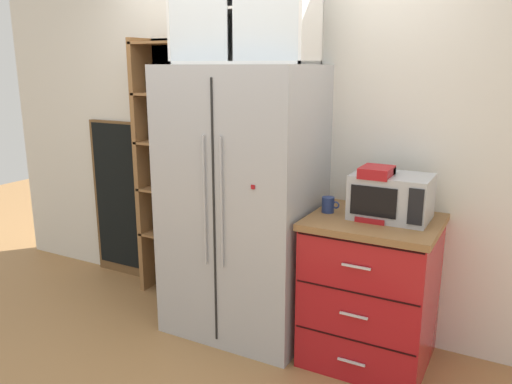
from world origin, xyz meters
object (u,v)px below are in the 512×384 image
Objects in this scene: coffee_maker at (377,192)px; chalkboard_menu at (122,199)px; refrigerator at (243,203)px; mug_charcoal at (373,213)px; bottle_amber at (380,197)px; microwave at (391,197)px; mug_navy at (328,205)px; bottle_clear at (374,199)px.

coffee_maker is 2.29m from chalkboard_menu.
mug_charcoal is at bearing -2.27° from refrigerator.
coffee_maker reaches higher than mug_charcoal.
coffee_maker is 1.25× the size of bottle_amber.
mug_charcoal is (-0.07, -0.11, -0.08)m from microwave.
chalkboard_menu reaches higher than mug_navy.
microwave reaches higher than mug_navy.
coffee_maker reaches higher than mug_navy.
bottle_amber is (0.87, 0.11, 0.12)m from refrigerator.
coffee_maker is 2.70× the size of mug_charcoal.
coffee_maker is at bearing 90.00° from bottle_clear.
mug_navy is 0.29m from mug_charcoal.
bottle_clear is at bearing -90.00° from bottle_amber.
bottle_amber reaches higher than mug_navy.
refrigerator is at bearing 177.73° from mug_charcoal.
mug_navy is 0.30m from bottle_clear.
bottle_clear is (-0.00, 0.02, 0.08)m from mug_charcoal.
refrigerator reaches higher than bottle_amber.
coffee_maker is at bearing -150.83° from microwave.
mug_navy is at bearing 1.69° from refrigerator.
mug_charcoal is 0.09× the size of chalkboard_menu.
bottle_amber is 0.88× the size of bottle_clear.
mug_navy is (-0.36, -0.06, -0.08)m from microwave.
mug_navy is 0.45× the size of bottle_amber.
mug_charcoal is (0.29, -0.05, 0.00)m from mug_navy.
microwave reaches higher than mug_charcoal.
mug_charcoal is (0.88, -0.03, 0.06)m from refrigerator.
bottle_amber is (-0.00, 0.15, 0.06)m from mug_charcoal.
refrigerator is 7.19× the size of bottle_amber.
microwave is at bearing -25.83° from bottle_amber.
microwave is at bearing -5.98° from chalkboard_menu.
bottle_amber is at bearing -5.26° from chalkboard_menu.
refrigerator reaches higher than mug_navy.
mug_charcoal is at bearing -88.55° from coffee_maker.
microwave is 0.09m from bottle_amber.
mug_navy is (0.59, 0.02, 0.06)m from refrigerator.
coffee_maker is 0.31m from mug_navy.
refrigerator is at bearing -177.80° from coffee_maker.
coffee_maker reaches higher than microwave.
microwave is 0.16m from mug_charcoal.
refrigerator is 6.31× the size of bottle_clear.
coffee_maker is at bearing 3.26° from mug_navy.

